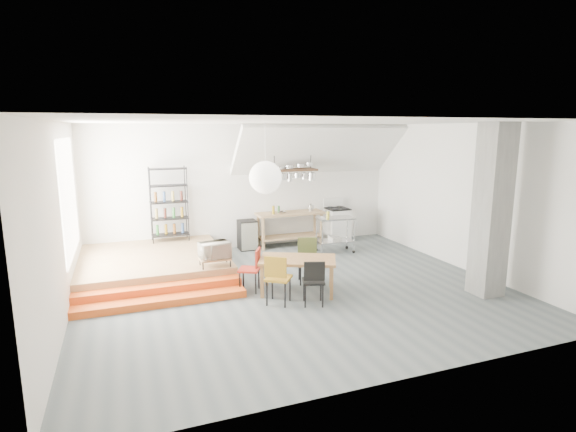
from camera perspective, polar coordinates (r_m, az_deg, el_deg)
name	(u,v)px	position (r m, az deg, el deg)	size (l,w,h in m)	color
floor	(294,289)	(8.90, 0.82, -9.21)	(8.00, 8.00, 0.00)	#525C5F
wall_back	(246,187)	(11.78, -5.37, 3.74)	(8.00, 0.04, 3.20)	silver
wall_left	(60,224)	(7.98, -27.01, -0.86)	(0.04, 7.00, 3.20)	silver
wall_right	(464,197)	(10.60, 21.45, 2.22)	(0.04, 7.00, 3.20)	silver
ceiling	(295,122)	(8.36, 0.88, 11.86)	(8.00, 7.00, 0.02)	white
slope_ceiling	(319,150)	(11.74, 3.93, 8.39)	(4.40, 1.80, 0.15)	white
window_pane	(69,198)	(9.41, -26.03, 2.10)	(0.02, 2.50, 2.20)	white
platform	(154,264)	(10.21, -16.69, -5.84)	(3.00, 3.00, 0.40)	#9D754E
step_lower	(162,301)	(8.40, -15.68, -10.39)	(3.00, 0.35, 0.13)	#DD541A
step_upper	(160,291)	(8.71, -15.91, -9.18)	(3.00, 0.35, 0.27)	#DD541A
concrete_column	(492,211)	(9.05, 24.43, 0.62)	(0.50, 0.50, 3.20)	slate
kitchen_counter	(290,223)	(11.94, 0.26, -0.86)	(1.80, 0.60, 0.91)	#9D754E
stove	(337,224)	(12.53, 6.24, -1.04)	(0.60, 0.60, 1.18)	white
pot_rack	(294,173)	(11.54, 0.79, 5.51)	(1.20, 0.50, 1.43)	#3B2517
wire_shelving	(169,203)	(11.17, -14.89, 1.61)	(0.88, 0.38, 1.80)	black
microwave_shelf	(215,259)	(9.05, -9.26, -5.38)	(0.60, 0.40, 0.16)	#9D754E
paper_lantern	(265,177)	(8.26, -2.89, 4.91)	(0.60, 0.60, 0.60)	white
dining_table	(298,262)	(8.53, 1.24, -5.87)	(1.62, 1.32, 0.67)	brown
chair_mustard	(277,275)	(7.95, -1.37, -7.55)	(0.58, 0.58, 0.91)	#C08920
chair_black	(314,279)	(7.94, 3.29, -7.94)	(0.48, 0.48, 0.84)	black
chair_olive	(308,256)	(9.16, 2.51, -5.10)	(0.51, 0.51, 0.90)	#4E592A
chair_red	(253,266)	(8.64, -4.50, -6.36)	(0.52, 0.52, 0.84)	#AD2718
rolling_cart	(335,230)	(11.35, 6.01, -1.75)	(0.96, 0.59, 0.90)	silver
mini_fridge	(247,235)	(11.69, -5.19, -2.39)	(0.45, 0.45, 0.76)	black
microwave	(215,250)	(9.00, -9.29, -4.29)	(0.57, 0.39, 0.32)	beige
bowl	(282,212)	(11.76, -0.73, 0.49)	(0.20, 0.20, 0.05)	silver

